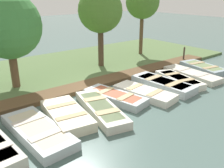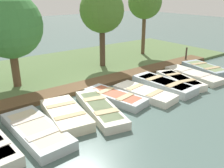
{
  "view_description": "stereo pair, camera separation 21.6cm",
  "coord_description": "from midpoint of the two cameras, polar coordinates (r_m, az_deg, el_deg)",
  "views": [
    {
      "loc": [
        8.43,
        -6.39,
        4.57
      ],
      "look_at": [
        0.2,
        0.18,
        0.65
      ],
      "focal_mm": 40.0,
      "sensor_mm": 36.0,
      "label": 1
    },
    {
      "loc": [
        8.56,
        -6.22,
        4.57
      ],
      "look_at": [
        0.2,
        0.18,
        0.65
      ],
      "focal_mm": 40.0,
      "sensor_mm": 36.0,
      "label": 2
    }
  ],
  "objects": [
    {
      "name": "mooring_post_far",
      "position": [
        17.74,
        15.77,
        6.51
      ],
      "size": [
        0.11,
        0.11,
        1.06
      ],
      "color": "#47382D",
      "rests_on": "ground_plane"
    },
    {
      "name": "park_tree_left",
      "position": [
        12.56,
        -23.14,
        12.09
      ],
      "size": [
        3.05,
        3.05,
        4.64
      ],
      "color": "brown",
      "rests_on": "ground_plane"
    },
    {
      "name": "rowboat_5",
      "position": [
        11.08,
        0.17,
        -2.95
      ],
      "size": [
        3.08,
        1.62,
        0.35
      ],
      "rotation": [
        0.0,
        0.0,
        0.21
      ],
      "color": "#B2BCC1",
      "rests_on": "ground_plane"
    },
    {
      "name": "rowboat_2",
      "position": [
        8.89,
        -17.32,
        -10.22
      ],
      "size": [
        3.38,
        1.43,
        0.35
      ],
      "rotation": [
        0.0,
        0.0,
        0.06
      ],
      "color": "#B2BCC1",
      "rests_on": "ground_plane"
    },
    {
      "name": "park_tree_right",
      "position": [
        18.53,
        6.64,
        18.06
      ],
      "size": [
        2.37,
        2.37,
        5.07
      ],
      "color": "brown",
      "rests_on": "ground_plane"
    },
    {
      "name": "park_tree_center",
      "position": [
        15.26,
        -3.12,
        16.33
      ],
      "size": [
        2.63,
        2.63,
        4.84
      ],
      "color": "#4C3828",
      "rests_on": "ground_plane"
    },
    {
      "name": "rowboat_9",
      "position": [
        14.77,
        17.35,
        2.12
      ],
      "size": [
        3.4,
        1.27,
        0.34
      ],
      "rotation": [
        0.0,
        0.0,
        -0.06
      ],
      "color": "beige",
      "rests_on": "ground_plane"
    },
    {
      "name": "dock_walkway",
      "position": [
        12.68,
        -6.08,
        -0.32
      ],
      "size": [
        1.12,
        18.48,
        0.21
      ],
      "color": "brown",
      "rests_on": "ground_plane"
    },
    {
      "name": "rowboat_8",
      "position": [
        13.63,
        14.62,
        0.95
      ],
      "size": [
        3.08,
        1.56,
        0.36
      ],
      "rotation": [
        0.0,
        0.0,
        -0.21
      ],
      "color": "silver",
      "rests_on": "ground_plane"
    },
    {
      "name": "ground_plane",
      "position": [
        11.52,
        -1.85,
        -2.95
      ],
      "size": [
        80.0,
        80.0,
        0.0
      ],
      "primitive_type": "plane",
      "color": "#4C6660"
    },
    {
      "name": "shore_bank",
      "position": [
        15.56,
        -12.98,
        3.12
      ],
      "size": [
        8.0,
        24.0,
        0.16
      ],
      "color": "#567042",
      "rests_on": "ground_plane"
    },
    {
      "name": "rowboat_6",
      "position": [
        11.6,
        6.86,
        -2.0
      ],
      "size": [
        3.08,
        1.55,
        0.35
      ],
      "rotation": [
        0.0,
        0.0,
        0.16
      ],
      "color": "silver",
      "rests_on": "ground_plane"
    },
    {
      "name": "rowboat_7",
      "position": [
        12.75,
        11.12,
        -0.0
      ],
      "size": [
        3.32,
        1.38,
        0.41
      ],
      "rotation": [
        0.0,
        0.0,
        0.06
      ],
      "color": "#B2BCC1",
      "rests_on": "ground_plane"
    },
    {
      "name": "rowboat_10",
      "position": [
        16.01,
        19.73,
        3.4
      ],
      "size": [
        2.96,
        1.73,
        0.42
      ],
      "rotation": [
        0.0,
        0.0,
        -0.19
      ],
      "color": "#8C9EA8",
      "rests_on": "ground_plane"
    },
    {
      "name": "rowboat_3",
      "position": [
        9.64,
        -10.95,
        -6.93
      ],
      "size": [
        2.93,
        1.64,
        0.4
      ],
      "rotation": [
        0.0,
        0.0,
        -0.15
      ],
      "color": "beige",
      "rests_on": "ground_plane"
    },
    {
      "name": "rowboat_4",
      "position": [
        10.02,
        -3.18,
        -5.62
      ],
      "size": [
        3.61,
        1.78,
        0.35
      ],
      "rotation": [
        0.0,
        0.0,
        -0.24
      ],
      "color": "beige",
      "rests_on": "ground_plane"
    }
  ]
}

